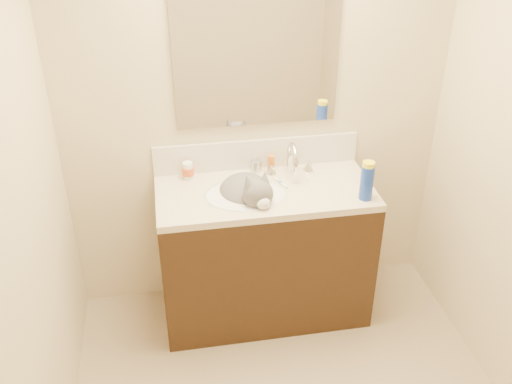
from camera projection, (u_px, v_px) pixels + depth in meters
name	position (u px, v px, depth m)	size (l,w,h in m)	color
room_shell	(319.00, 173.00, 2.00)	(2.24, 2.54, 2.52)	beige
vanity_cabinet	(265.00, 255.00, 3.37)	(1.20, 0.55, 0.82)	black
counter_slab	(265.00, 193.00, 3.15)	(1.20, 0.55, 0.04)	beige
basin	(245.00, 205.00, 3.13)	(0.45, 0.36, 0.14)	white
faucet	(292.00, 162.00, 3.24)	(0.28, 0.20, 0.21)	silver
cat	(248.00, 195.00, 3.13)	(0.42, 0.47, 0.33)	#585558
backsplash	(257.00, 154.00, 3.32)	(1.20, 0.02, 0.18)	silver
mirror	(257.00, 54.00, 3.02)	(0.90, 0.02, 0.80)	white
pill_bottle	(188.00, 171.00, 3.23)	(0.06, 0.06, 0.10)	white
pill_label	(188.00, 171.00, 3.23)	(0.07, 0.07, 0.04)	#D35223
silver_jar	(256.00, 166.00, 3.31)	(0.06, 0.06, 0.07)	#B7B7BC
amber_bottle	(271.00, 163.00, 3.30)	(0.04, 0.04, 0.10)	orange
toothbrush	(280.00, 182.00, 3.20)	(0.02, 0.14, 0.01)	white
toothbrush_head	(280.00, 182.00, 3.20)	(0.01, 0.03, 0.01)	#6598D8
spray_can	(367.00, 183.00, 3.01)	(0.07, 0.07, 0.19)	#1A3DBA
spray_cap	(369.00, 165.00, 2.96)	(0.06, 0.06, 0.04)	yellow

